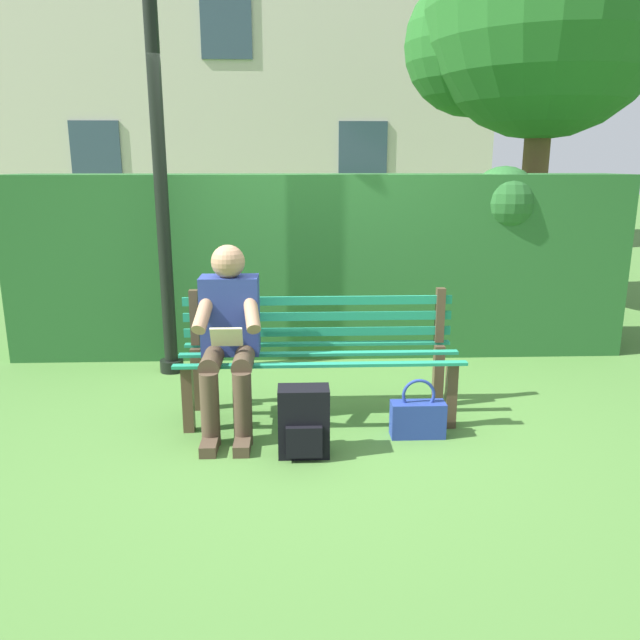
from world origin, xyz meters
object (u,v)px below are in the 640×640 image
object	(u,v)px
park_bench	(319,351)
lamp_post	(157,114)
person_seated	(229,333)
backpack	(304,422)
handbag	(418,417)
tree	(534,19)

from	to	relation	value
park_bench	lamp_post	distance (m)	2.23
park_bench	person_seated	distance (m)	0.65
backpack	handbag	size ratio (longest dim) A/B	1.10
lamp_post	tree	bearing A→B (deg)	-149.90
park_bench	tree	world-z (taller)	tree
person_seated	backpack	distance (m)	0.79
person_seated	tree	distance (m)	5.12
tree	backpack	bearing A→B (deg)	55.54
park_bench	tree	bearing A→B (deg)	-128.43
park_bench	lamp_post	xyz separation A→B (m)	(1.21, -0.95, 1.61)
lamp_post	person_seated	bearing A→B (deg)	118.34
person_seated	lamp_post	size ratio (longest dim) A/B	0.34
park_bench	lamp_post	world-z (taller)	lamp_post
park_bench	tree	size ratio (longest dim) A/B	0.41
handbag	lamp_post	xyz separation A→B (m)	(1.82, -1.37, 1.94)
tree	handbag	xyz separation A→B (m)	(1.81, 3.47, -3.07)
handbag	park_bench	bearing A→B (deg)	-33.84
tree	lamp_post	distance (m)	4.35
person_seated	handbag	xyz separation A→B (m)	(-1.21, 0.22, -0.51)
person_seated	handbag	size ratio (longest dim) A/B	3.09
person_seated	tree	xyz separation A→B (m)	(-3.02, -3.25, 2.56)
tree	lamp_post	size ratio (longest dim) A/B	1.29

